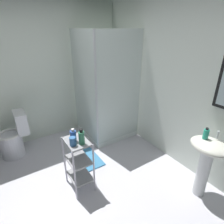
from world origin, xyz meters
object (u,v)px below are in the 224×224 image
(shower_stall, at_px, (105,114))
(rinse_cup, at_px, (73,141))
(pedestal_sink, at_px, (207,157))
(bath_mat, at_px, (86,159))
(hand_soap_bottle, at_px, (206,134))
(storage_cart, at_px, (78,160))
(shampoo_bottle_blue, at_px, (73,136))
(body_wash_bottle_green, at_px, (82,138))
(toilet, at_px, (14,138))

(shower_stall, relative_size, rinse_cup, 18.23)
(pedestal_sink, bearing_deg, shower_stall, -171.49)
(bath_mat, bearing_deg, hand_soap_bottle, 34.99)
(pedestal_sink, relative_size, hand_soap_bottle, 5.63)
(storage_cart, bearing_deg, bath_mat, 146.45)
(storage_cart, xyz_separation_m, bath_mat, (-0.47, 0.31, -0.43))
(bath_mat, bearing_deg, shampoo_bottle_blue, -36.84)
(hand_soap_bottle, relative_size, body_wash_bottle_green, 0.72)
(toilet, distance_m, shampoo_bottle_blue, 1.47)
(hand_soap_bottle, bearing_deg, pedestal_sink, 1.73)
(hand_soap_bottle, bearing_deg, rinse_cup, -121.50)
(hand_soap_bottle, height_order, rinse_cup, hand_soap_bottle)
(rinse_cup, distance_m, bath_mat, 1.03)
(bath_mat, bearing_deg, rinse_cup, -35.62)
(shampoo_bottle_blue, distance_m, bath_mat, 0.99)
(pedestal_sink, xyz_separation_m, hand_soap_bottle, (-0.08, -0.00, 0.29))
(shower_stall, xyz_separation_m, hand_soap_bottle, (1.86, 0.29, 0.41))
(toilet, bearing_deg, body_wash_bottle_green, 25.90)
(shower_stall, bearing_deg, pedestal_sink, 8.51)
(shampoo_bottle_blue, relative_size, body_wash_bottle_green, 0.85)
(body_wash_bottle_green, bearing_deg, storage_cart, -162.43)
(toilet, bearing_deg, hand_soap_bottle, 41.41)
(storage_cart, relative_size, bath_mat, 1.23)
(toilet, distance_m, rinse_cup, 1.52)
(storage_cart, bearing_deg, hand_soap_bottle, 54.97)
(toilet, xyz_separation_m, bath_mat, (0.79, 0.94, -0.31))
(hand_soap_bottle, distance_m, shampoo_bottle_blue, 1.58)
(pedestal_sink, relative_size, shampoo_bottle_blue, 4.72)
(shower_stall, distance_m, toilet, 1.64)
(storage_cart, relative_size, shampoo_bottle_blue, 4.31)
(shampoo_bottle_blue, relative_size, rinse_cup, 1.56)
(hand_soap_bottle, bearing_deg, shower_stall, -171.22)
(shampoo_bottle_blue, height_order, bath_mat, shampoo_bottle_blue)
(rinse_cup, bearing_deg, shower_stall, 134.59)
(body_wash_bottle_green, distance_m, bath_mat, 1.04)
(shower_stall, distance_m, bath_mat, 0.95)
(pedestal_sink, height_order, rinse_cup, rinse_cup)
(hand_soap_bottle, height_order, bath_mat, hand_soap_bottle)
(hand_soap_bottle, distance_m, body_wash_bottle_green, 1.47)
(toilet, relative_size, hand_soap_bottle, 5.28)
(storage_cart, relative_size, rinse_cup, 6.74)
(shampoo_bottle_blue, xyz_separation_m, body_wash_bottle_green, (0.11, 0.06, 0.01))
(rinse_cup, bearing_deg, body_wash_bottle_green, 74.71)
(storage_cart, bearing_deg, shower_stall, 134.74)
(toilet, xyz_separation_m, storage_cart, (1.26, 0.63, 0.12))
(rinse_cup, xyz_separation_m, bath_mat, (-0.54, 0.39, -0.79))
(toilet, distance_m, hand_soap_bottle, 2.92)
(body_wash_bottle_green, xyz_separation_m, rinse_cup, (-0.03, -0.10, -0.03))
(pedestal_sink, distance_m, hand_soap_bottle, 0.30)
(shower_stall, bearing_deg, bath_mat, -53.23)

